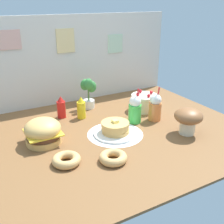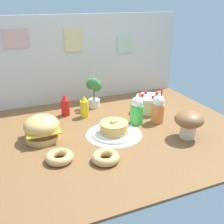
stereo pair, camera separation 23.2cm
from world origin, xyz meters
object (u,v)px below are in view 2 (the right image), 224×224
at_px(ketchup_bottle, 65,106).
at_px(donut_pink_glaze, 59,157).
at_px(mustard_bottle, 84,107).
at_px(mushroom_stool, 189,122).
at_px(pancake_stack, 114,129).
at_px(burger, 42,128).
at_px(orange_float_cup, 158,109).
at_px(layer_cake, 149,104).
at_px(potted_plant, 94,91).
at_px(donut_chocolate, 106,157).
at_px(cream_soda_cup, 137,110).

bearing_deg(ketchup_bottle, donut_pink_glaze, -106.98).
xyz_separation_m(mustard_bottle, mushroom_stool, (0.67, -0.75, 0.04)).
bearing_deg(mustard_bottle, pancake_stack, -75.76).
relative_size(burger, ketchup_bottle, 1.33).
relative_size(burger, orange_float_cup, 0.88).
height_order(layer_cake, potted_plant, potted_plant).
xyz_separation_m(donut_pink_glaze, donut_chocolate, (0.30, -0.13, 0.00)).
relative_size(burger, potted_plant, 0.87).
xyz_separation_m(orange_float_cup, mushroom_stool, (0.07, -0.37, 0.01)).
bearing_deg(potted_plant, pancake_stack, -94.77).
bearing_deg(donut_pink_glaze, potted_plant, 56.94).
bearing_deg(mustard_bottle, ketchup_bottle, 146.73).
bearing_deg(cream_soda_cup, potted_plant, 112.91).
bearing_deg(burger, cream_soda_cup, -1.53).
xyz_separation_m(burger, donut_pink_glaze, (0.05, -0.38, -0.07)).
xyz_separation_m(burger, potted_plant, (0.64, 0.51, 0.08)).
bearing_deg(layer_cake, pancake_stack, -147.88).
bearing_deg(burger, layer_cake, 9.47).
bearing_deg(burger, donut_pink_glaze, -81.77).
relative_size(pancake_stack, donut_chocolate, 1.83).
distance_m(layer_cake, mustard_bottle, 0.67).
bearing_deg(ketchup_bottle, layer_cake, -15.82).
bearing_deg(pancake_stack, mustard_bottle, 104.24).
bearing_deg(donut_pink_glaze, layer_cake, 27.98).
xyz_separation_m(pancake_stack, mustard_bottle, (-0.12, 0.46, 0.05)).
height_order(donut_pink_glaze, donut_chocolate, same).
bearing_deg(orange_float_cup, donut_pink_glaze, -162.99).
xyz_separation_m(layer_cake, orange_float_cup, (-0.06, -0.26, 0.04)).
bearing_deg(orange_float_cup, donut_chocolate, -147.83).
bearing_deg(mustard_bottle, orange_float_cup, -32.58).
bearing_deg(layer_cake, cream_soda_cup, -140.63).
distance_m(layer_cake, orange_float_cup, 0.27).
distance_m(pancake_stack, orange_float_cup, 0.49).
distance_m(layer_cake, donut_chocolate, 1.03).
xyz_separation_m(cream_soda_cup, donut_pink_glaze, (-0.81, -0.36, -0.10)).
bearing_deg(donut_pink_glaze, ketchup_bottle, 73.02).
bearing_deg(mustard_bottle, donut_pink_glaze, -120.64).
relative_size(burger, layer_cake, 1.06).
relative_size(orange_float_cup, donut_pink_glaze, 1.61).
relative_size(ketchup_bottle, potted_plant, 0.66).
distance_m(donut_chocolate, potted_plant, 1.07).
bearing_deg(cream_soda_cup, donut_chocolate, -135.86).
distance_m(pancake_stack, potted_plant, 0.68).
bearing_deg(burger, pancake_stack, -14.60).
relative_size(orange_float_cup, potted_plant, 0.98).
relative_size(layer_cake, ketchup_bottle, 1.25).
height_order(mustard_bottle, donut_chocolate, mustard_bottle).
height_order(burger, potted_plant, potted_plant).
distance_m(burger, pancake_stack, 0.60).
relative_size(pancake_stack, orange_float_cup, 1.13).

